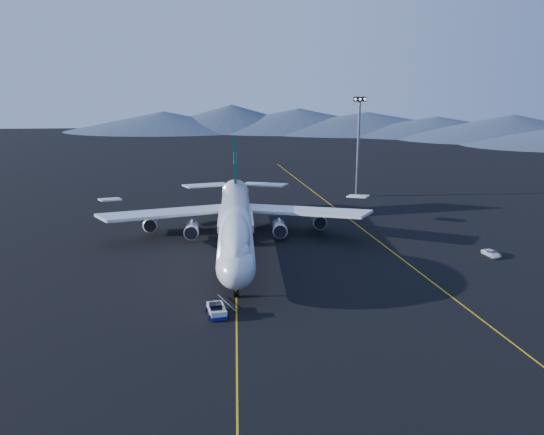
{
  "coord_description": "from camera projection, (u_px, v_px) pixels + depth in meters",
  "views": [
    {
      "loc": [
        0.28,
        -120.01,
        37.2
      ],
      "look_at": [
        7.63,
        2.66,
        6.0
      ],
      "focal_mm": 40.0,
      "sensor_mm": 36.0,
      "label": 1
    }
  ],
  "objects": [
    {
      "name": "floodlight_mast",
      "position": [
        358.0,
        147.0,
        171.91
      ],
      "size": [
        3.51,
        2.63,
        28.38
      ],
      "rotation": [
        0.0,
        0.0,
        0.17
      ],
      "color": "black",
      "rests_on": "ground"
    },
    {
      "name": "taxiway_line_side",
      "position": [
        369.0,
        234.0,
        136.67
      ],
      "size": [
        28.08,
        198.09,
        0.01
      ],
      "primitive_type": "cube",
      "rotation": [
        0.0,
        0.0,
        0.14
      ],
      "color": "#E9AC0D",
      "rests_on": "ground"
    },
    {
      "name": "boeing_747",
      "position": [
        236.0,
        222.0,
        123.86
      ],
      "size": [
        59.62,
        72.43,
        19.37
      ],
      "color": "silver",
      "rests_on": "ground"
    },
    {
      "name": "ground",
      "position": [
        236.0,
        249.0,
        125.25
      ],
      "size": [
        500.0,
        500.0,
        0.0
      ],
      "primitive_type": "plane",
      "color": "black",
      "rests_on": "ground"
    },
    {
      "name": "taxiway_line_main",
      "position": [
        236.0,
        249.0,
        125.25
      ],
      "size": [
        0.25,
        220.0,
        0.01
      ],
      "primitive_type": "cube",
      "color": "#E9AC0D",
      "rests_on": "ground"
    },
    {
      "name": "pushback_tug",
      "position": [
        217.0,
        311.0,
        92.19
      ],
      "size": [
        3.61,
        5.39,
        2.18
      ],
      "rotation": [
        0.0,
        0.0,
        0.19
      ],
      "color": "silver",
      "rests_on": "ground"
    },
    {
      "name": "service_van",
      "position": [
        492.0,
        253.0,
        120.51
      ],
      "size": [
        3.09,
        4.94,
        1.27
      ],
      "primitive_type": "imported",
      "rotation": [
        0.0,
        0.0,
        0.23
      ],
      "color": "white",
      "rests_on": "ground"
    }
  ]
}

